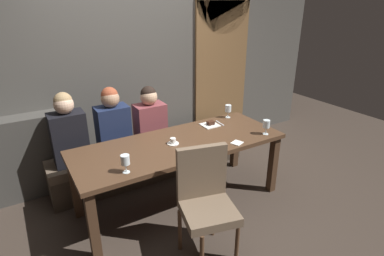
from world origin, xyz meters
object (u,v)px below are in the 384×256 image
object	(u,v)px
wine_glass_center_front	(228,109)
banquette_bench	(154,158)
chair_near_side	(206,196)
diner_far_end	(150,117)
dining_table	(180,150)
diner_bearded	(113,123)
diner_redhead	(68,131)
espresso_cup	(173,142)
wine_glass_near_right	(125,161)
fork_on_table	(220,123)
dessert_plate	(210,124)
wine_glass_far_right	(266,125)

from	to	relation	value
wine_glass_center_front	banquette_bench	bearing A→B (deg)	156.60
chair_near_side	diner_far_end	distance (m)	1.45
dining_table	diner_bearded	bearing A→B (deg)	125.53
diner_redhead	espresso_cup	distance (m)	1.12
chair_near_side	wine_glass_near_right	xyz separation A→B (m)	(-0.53, 0.43, 0.29)
diner_redhead	wine_glass_center_front	xyz separation A→B (m)	(1.83, -0.37, 0.03)
wine_glass_near_right	espresso_cup	distance (m)	0.68
fork_on_table	chair_near_side	bearing A→B (deg)	-127.76
dessert_plate	fork_on_table	bearing A→B (deg)	-2.35
diner_redhead	wine_glass_near_right	bearing A→B (deg)	-74.37
wine_glass_far_right	wine_glass_near_right	size ratio (longest dim) A/B	1.00
banquette_bench	wine_glass_far_right	size ratio (longest dim) A/B	15.24
banquette_bench	wine_glass_far_right	bearing A→B (deg)	-47.93
diner_redhead	dessert_plate	bearing A→B (deg)	-17.52
dessert_plate	wine_glass_center_front	bearing A→B (deg)	17.00
chair_near_side	diner_bearded	bearing A→B (deg)	103.31
diner_bearded	wine_glass_far_right	world-z (taller)	diner_bearded
dessert_plate	diner_bearded	bearing A→B (deg)	155.75
diner_redhead	espresso_cup	world-z (taller)	diner_redhead
espresso_cup	banquette_bench	bearing A→B (deg)	83.60
diner_bearded	wine_glass_near_right	size ratio (longest dim) A/B	4.79
wine_glass_center_front	espresso_cup	xyz separation A→B (m)	(-0.95, -0.32, -0.09)
chair_near_side	wine_glass_center_front	xyz separation A→B (m)	(1.02, 1.05, 0.30)
banquette_bench	wine_glass_near_right	world-z (taller)	wine_glass_near_right
chair_near_side	diner_bearded	distance (m)	1.46
diner_redhead	dessert_plate	size ratio (longest dim) A/B	4.18
diner_redhead	dining_table	bearing A→B (deg)	-35.75
diner_bearded	dessert_plate	world-z (taller)	diner_bearded
wine_glass_far_right	espresso_cup	size ratio (longest dim) A/B	1.37
dining_table	wine_glass_far_right	xyz separation A→B (m)	(0.91, -0.31, 0.20)
diner_redhead	wine_glass_far_right	size ratio (longest dim) A/B	4.85
diner_redhead	wine_glass_near_right	distance (m)	1.02
fork_on_table	diner_bearded	bearing A→B (deg)	161.51
diner_bearded	wine_glass_far_right	distance (m)	1.70
diner_far_end	wine_glass_far_right	world-z (taller)	diner_far_end
banquette_bench	wine_glass_far_right	world-z (taller)	wine_glass_far_right
banquette_bench	espresso_cup	bearing A→B (deg)	-96.40
dining_table	wine_glass_center_front	world-z (taller)	wine_glass_center_front
wine_glass_center_front	espresso_cup	size ratio (longest dim) A/B	1.37
wine_glass_far_right	dessert_plate	bearing A→B (deg)	125.59
dining_table	banquette_bench	world-z (taller)	dining_table
diner_far_end	fork_on_table	distance (m)	0.84
diner_bearded	wine_glass_center_front	xyz separation A→B (m)	(1.35, -0.35, 0.04)
wine_glass_center_front	fork_on_table	world-z (taller)	wine_glass_center_front
wine_glass_center_front	wine_glass_near_right	bearing A→B (deg)	-158.36
wine_glass_center_front	espresso_cup	bearing A→B (deg)	-161.17
chair_near_side	diner_redhead	bearing A→B (deg)	119.73
wine_glass_far_right	espresso_cup	xyz separation A→B (m)	(-0.99, 0.31, -0.09)
chair_near_side	diner_redhead	size ratio (longest dim) A/B	1.23
wine_glass_far_right	dining_table	bearing A→B (deg)	161.40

